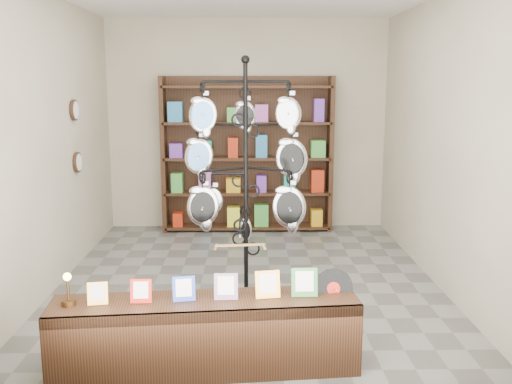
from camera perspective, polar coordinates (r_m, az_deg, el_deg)
ground at (r=6.15m, az=-0.81°, el=-9.14°), size 5.00×5.00×0.00m
room_envelope at (r=5.79m, az=-0.86°, el=8.34°), size 5.00×5.00×5.00m
display_tree at (r=5.12m, az=-1.03°, el=2.41°), size 1.20×0.99×2.34m
front_shelf at (r=4.35m, az=-5.03°, el=-14.03°), size 2.27×0.66×0.79m
back_shelving at (r=8.15m, az=-0.88°, el=3.28°), size 2.42×0.36×2.20m
wall_clocks at (r=6.89m, az=-17.55°, el=5.33°), size 0.03×0.24×0.84m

